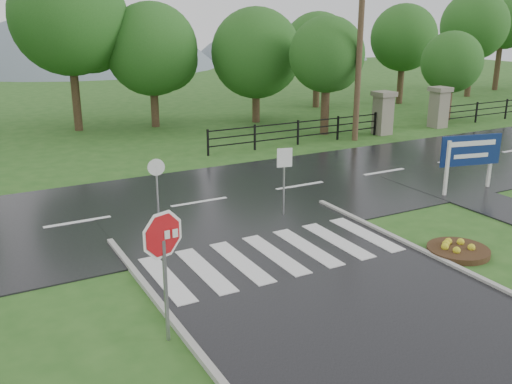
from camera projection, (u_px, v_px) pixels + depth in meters
ground at (409, 351)px, 10.74m from camera, size 120.00×120.00×0.00m
main_road at (199, 203)px, 19.11m from camera, size 90.00×8.00×0.04m
crosswalk at (275, 254)px, 14.91m from camera, size 6.50×2.80×0.02m
pillar_west at (383, 112)px, 29.73m from camera, size 1.00×1.00×2.24m
pillar_east at (439, 106)px, 31.56m from camera, size 1.00×1.00×2.24m
fence_west at (298, 130)px, 27.46m from camera, size 9.58×0.08×1.20m
hills at (55, 194)px, 71.43m from camera, size 102.00×48.00×48.00m
treeline at (116, 129)px, 31.30m from camera, size 83.20×5.20×10.00m
stop_sign at (163, 247)px, 10.53m from camera, size 1.19×0.44×2.82m
estate_billboard at (471, 153)px, 19.91m from camera, size 2.32×0.58×2.07m
flower_bed at (458, 249)px, 15.07m from camera, size 1.62×1.62×0.32m
reg_sign_small at (284, 168)px, 17.47m from camera, size 0.47×0.14×2.18m
reg_sign_round at (157, 185)px, 16.45m from camera, size 0.49×0.12×2.13m
utility_pole_east at (359, 50)px, 27.36m from camera, size 1.52×0.45×8.66m
entrance_tree_left at (327, 55)px, 28.91m from camera, size 3.86×3.86×6.04m
entrance_tree_right at (452, 62)px, 33.20m from camera, size 3.55×3.55×5.17m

